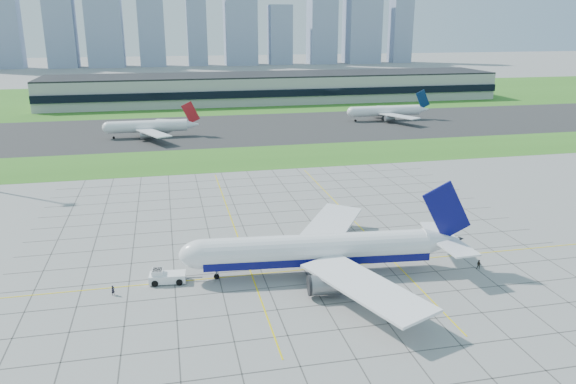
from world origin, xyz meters
name	(u,v)px	position (x,y,z in m)	size (l,w,h in m)	color
ground	(302,265)	(0.00, 0.00, 0.00)	(1400.00, 1400.00, 0.00)	gray
grass_median	(239,158)	(0.00, 90.00, 0.02)	(700.00, 35.00, 0.04)	#30671D
asphalt_taxiway	(222,129)	(0.00, 145.00, 0.03)	(700.00, 75.00, 0.04)	#383838
grass_far	(203,97)	(0.00, 255.00, 0.02)	(700.00, 145.00, 0.04)	#30671D
apron_markings	(291,244)	(0.43, 11.09, 0.02)	(120.00, 130.00, 0.03)	#474744
terminal	(275,87)	(40.00, 229.87, 7.89)	(260.00, 43.00, 15.80)	#B7B7B2
city_skyline	(173,7)	(-8.71, 520.00, 59.09)	(523.00, 32.40, 160.00)	#8A99B5
airliner	(319,250)	(2.23, -4.14, 4.67)	(54.23, 54.73, 17.07)	white
pushback_tug	(166,276)	(-25.50, -1.86, 1.16)	(9.48, 3.79, 2.61)	white
crew_near	(113,290)	(-34.36, -4.93, 0.89)	(0.65, 0.43, 1.79)	black
crew_far	(479,265)	(32.33, -8.84, 0.92)	(0.89, 0.70, 1.84)	black
distant_jet_1	(150,126)	(-30.18, 134.33, 4.48)	(36.25, 42.66, 14.08)	white
distant_jet_2	(387,111)	(78.50, 151.86, 4.49)	(38.88, 42.66, 14.08)	white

